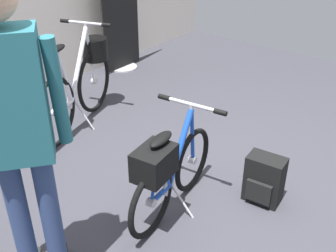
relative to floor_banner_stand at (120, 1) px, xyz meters
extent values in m
plane|color=#38383F|center=(-1.49, -2.40, -0.87)|extent=(6.91, 6.91, 0.00)
cylinder|color=#B7B7BC|center=(0.00, 0.00, -0.86)|extent=(0.36, 0.36, 0.02)
torus|color=black|center=(-1.47, -2.18, -0.62)|extent=(0.50, 0.11, 0.50)
cylinder|color=#B7B7BC|center=(-1.47, -2.18, -0.62)|extent=(0.07, 0.06, 0.06)
torus|color=black|center=(-2.04, -2.26, -0.62)|extent=(0.50, 0.11, 0.50)
cylinder|color=#B7B7BC|center=(-2.04, -2.26, -0.62)|extent=(0.07, 0.06, 0.06)
cylinder|color=#1947B2|center=(-1.93, -2.25, -0.63)|extent=(0.22, 0.07, 0.05)
cylinder|color=#1947B2|center=(-1.67, -2.21, -0.40)|extent=(0.35, 0.09, 0.48)
cylinder|color=#1947B2|center=(-1.87, -2.24, -0.43)|extent=(0.13, 0.05, 0.42)
cylinder|color=#1947B2|center=(-1.93, -2.25, -0.63)|extent=(0.22, 0.05, 0.04)
cylinder|color=#1947B2|center=(-1.49, -2.19, -0.40)|extent=(0.08, 0.04, 0.45)
cylinder|color=#1947B2|center=(-1.98, -2.25, -0.42)|extent=(0.15, 0.04, 0.40)
ellipsoid|color=black|center=(-1.91, -2.24, -0.20)|extent=(0.23, 0.12, 0.05)
cylinder|color=#B7B7BC|center=(-1.52, -2.19, -0.15)|extent=(0.03, 0.03, 0.04)
cylinder|color=#B7B7BC|center=(-1.52, -2.19, -0.13)|extent=(0.09, 0.44, 0.03)
cylinder|color=black|center=(-1.49, -2.41, -0.13)|extent=(0.05, 0.09, 0.04)
cylinder|color=black|center=(-1.55, -1.97, -0.13)|extent=(0.05, 0.09, 0.04)
cylinder|color=#B7B7BC|center=(-1.82, -2.23, -0.63)|extent=(0.14, 0.03, 0.14)
cylinder|color=#B7B7BC|center=(-1.77, -2.31, -0.76)|extent=(0.04, 0.19, 0.23)
cube|color=black|center=(-1.99, -2.25, -0.33)|extent=(0.30, 0.24, 0.20)
torus|color=black|center=(-1.03, -0.61, -0.55)|extent=(0.62, 0.26, 0.64)
cylinder|color=#B7B7BC|center=(-1.03, -0.61, -0.55)|extent=(0.07, 0.07, 0.06)
torus|color=black|center=(-1.73, -0.87, -0.55)|extent=(0.62, 0.26, 0.64)
cylinder|color=#B7B7BC|center=(-1.73, -0.87, -0.55)|extent=(0.07, 0.07, 0.06)
cylinder|color=silver|center=(-1.60, -0.82, -0.56)|extent=(0.28, 0.13, 0.05)
cylinder|color=silver|center=(-1.28, -0.70, -0.27)|extent=(0.42, 0.19, 0.62)
cylinder|color=silver|center=(-1.52, -0.79, -0.30)|extent=(0.16, 0.09, 0.54)
cylinder|color=silver|center=(-1.60, -0.82, -0.56)|extent=(0.27, 0.12, 0.04)
cylinder|color=silver|center=(-1.06, -0.62, -0.26)|extent=(0.09, 0.06, 0.58)
cylinder|color=silver|center=(-1.65, -0.84, -0.29)|extent=(0.18, 0.08, 0.52)
ellipsoid|color=black|center=(-1.58, -0.82, -0.01)|extent=(0.24, 0.16, 0.05)
cylinder|color=#B7B7BC|center=(-1.09, -0.63, 0.05)|extent=(0.03, 0.03, 0.04)
cylinder|color=#B7B7BC|center=(-1.09, -0.63, 0.07)|extent=(0.18, 0.42, 0.03)
cylinder|color=black|center=(-1.01, -0.84, 0.07)|extent=(0.07, 0.10, 0.04)
cylinder|color=black|center=(-1.17, -0.43, 0.07)|extent=(0.07, 0.10, 0.04)
cylinder|color=#B7B7BC|center=(-1.47, -0.77, -0.56)|extent=(0.14, 0.06, 0.14)
cylinder|color=#B7B7BC|center=(-1.39, -0.84, -0.72)|extent=(0.08, 0.19, 0.30)
cylinder|color=black|center=(-0.97, -0.59, -0.23)|extent=(0.33, 0.33, 0.22)
cylinder|color=navy|center=(-2.65, -2.06, -0.44)|extent=(0.11, 0.11, 0.85)
cylinder|color=navy|center=(-2.78, -1.96, -0.44)|extent=(0.11, 0.11, 0.85)
cube|color=#23606B|center=(-2.71, -2.01, 0.31)|extent=(0.38, 0.35, 0.66)
cylinder|color=#23606B|center=(-2.54, -2.13, 0.31)|extent=(0.12, 0.10, 0.56)
cube|color=black|center=(-1.27, -2.69, -0.68)|extent=(0.19, 0.29, 0.37)
cube|color=black|center=(-1.37, -2.70, -0.74)|extent=(0.05, 0.19, 0.16)
camera|label=1|loc=(-3.58, -3.64, 1.13)|focal=43.72mm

